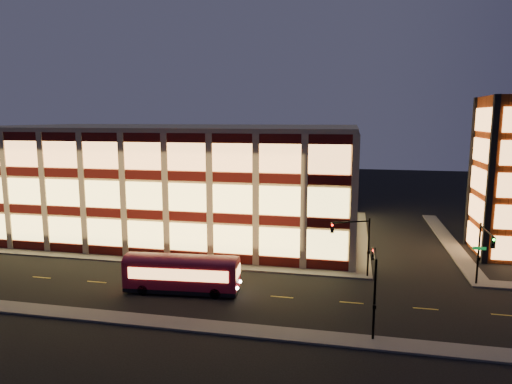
# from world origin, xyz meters

# --- Properties ---
(ground) EXTENTS (200.00, 200.00, 0.00)m
(ground) POSITION_xyz_m (0.00, 0.00, 0.00)
(ground) COLOR black
(ground) RESTS_ON ground
(sidewalk_office_south) EXTENTS (54.00, 2.00, 0.15)m
(sidewalk_office_south) POSITION_xyz_m (-3.00, 1.00, 0.07)
(sidewalk_office_south) COLOR #514F4C
(sidewalk_office_south) RESTS_ON ground
(sidewalk_office_east) EXTENTS (2.00, 30.00, 0.15)m
(sidewalk_office_east) POSITION_xyz_m (23.00, 17.00, 0.07)
(sidewalk_office_east) COLOR #514F4C
(sidewalk_office_east) RESTS_ON ground
(sidewalk_tower_west) EXTENTS (2.00, 30.00, 0.15)m
(sidewalk_tower_west) POSITION_xyz_m (34.00, 17.00, 0.07)
(sidewalk_tower_west) COLOR #514F4C
(sidewalk_tower_west) RESTS_ON ground
(sidewalk_near) EXTENTS (100.00, 2.00, 0.15)m
(sidewalk_near) POSITION_xyz_m (0.00, -13.00, 0.07)
(sidewalk_near) COLOR #514F4C
(sidewalk_near) RESTS_ON ground
(office_building) EXTENTS (50.45, 30.45, 14.50)m
(office_building) POSITION_xyz_m (-2.91, 16.91, 7.25)
(office_building) COLOR tan
(office_building) RESTS_ON ground
(traffic_signal_far) EXTENTS (3.79, 1.87, 6.00)m
(traffic_signal_far) POSITION_xyz_m (22.21, 0.24, 4.11)
(traffic_signal_far) COLOR black
(traffic_signal_far) RESTS_ON ground
(traffic_signal_right) EXTENTS (1.20, 4.37, 6.00)m
(traffic_signal_right) POSITION_xyz_m (33.50, -0.62, 4.10)
(traffic_signal_right) COLOR black
(traffic_signal_right) RESTS_ON ground
(traffic_signal_near) EXTENTS (0.32, 4.45, 6.00)m
(traffic_signal_near) POSITION_xyz_m (23.50, -11.03, 4.13)
(traffic_signal_near) COLOR black
(traffic_signal_near) RESTS_ON ground
(trolley_bus) EXTENTS (10.43, 3.39, 3.48)m
(trolley_bus) POSITION_xyz_m (6.97, -6.64, 1.93)
(trolley_bus) COLOR maroon
(trolley_bus) RESTS_ON ground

